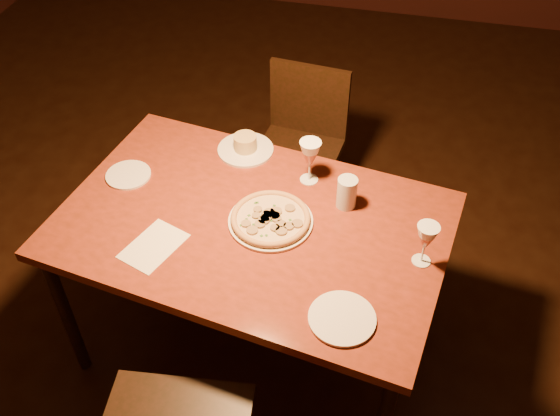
# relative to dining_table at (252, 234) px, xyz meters

# --- Properties ---
(floor) EXTENTS (7.00, 7.00, 0.00)m
(floor) POSITION_rel_dining_table_xyz_m (0.10, -0.11, -0.70)
(floor) COLOR black
(floor) RESTS_ON ground
(dining_table) EXTENTS (1.55, 1.13, 0.77)m
(dining_table) POSITION_rel_dining_table_xyz_m (0.00, 0.00, 0.00)
(dining_table) COLOR maroon
(dining_table) RESTS_ON floor
(chair_far) EXTENTS (0.44, 0.44, 0.84)m
(chair_far) POSITION_rel_dining_table_xyz_m (0.01, 0.90, -0.22)
(chair_far) COLOR black
(chair_far) RESTS_ON floor
(pizza_plate) EXTENTS (0.32, 0.32, 0.03)m
(pizza_plate) POSITION_rel_dining_table_xyz_m (0.07, 0.01, 0.09)
(pizza_plate) COLOR white
(pizza_plate) RESTS_ON dining_table
(ramekin_saucer) EXTENTS (0.24, 0.24, 0.07)m
(ramekin_saucer) POSITION_rel_dining_table_xyz_m (-0.14, 0.41, 0.09)
(ramekin_saucer) COLOR white
(ramekin_saucer) RESTS_ON dining_table
(wine_glass_far) EXTENTS (0.09, 0.09, 0.19)m
(wine_glass_far) POSITION_rel_dining_table_xyz_m (0.16, 0.28, 0.16)
(wine_glass_far) COLOR #CD6B55
(wine_glass_far) RESTS_ON dining_table
(wine_glass_right) EXTENTS (0.08, 0.08, 0.17)m
(wine_glass_right) POSITION_rel_dining_table_xyz_m (0.63, -0.05, 0.15)
(wine_glass_right) COLOR #CD6B55
(wine_glass_right) RESTS_ON dining_table
(water_tumbler) EXTENTS (0.08, 0.08, 0.13)m
(water_tumbler) POSITION_rel_dining_table_xyz_m (0.33, 0.17, 0.13)
(water_tumbler) COLOR silver
(water_tumbler) RESTS_ON dining_table
(side_plate_left) EXTENTS (0.18, 0.18, 0.01)m
(side_plate_left) POSITION_rel_dining_table_xyz_m (-0.55, 0.14, 0.07)
(side_plate_left) COLOR white
(side_plate_left) RESTS_ON dining_table
(side_plate_near) EXTENTS (0.22, 0.22, 0.01)m
(side_plate_near) POSITION_rel_dining_table_xyz_m (0.40, -0.36, 0.07)
(side_plate_near) COLOR white
(side_plate_near) RESTS_ON dining_table
(menu_card) EXTENTS (0.22, 0.27, 0.00)m
(menu_card) POSITION_rel_dining_table_xyz_m (-0.31, -0.20, 0.07)
(menu_card) COLOR white
(menu_card) RESTS_ON dining_table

